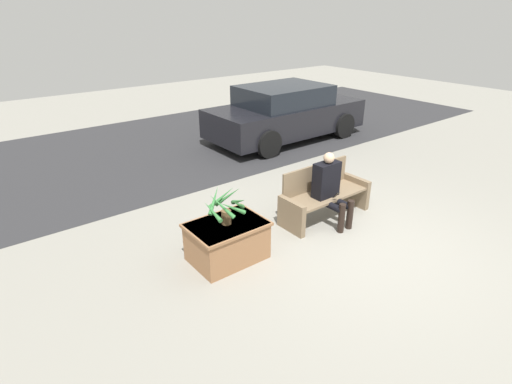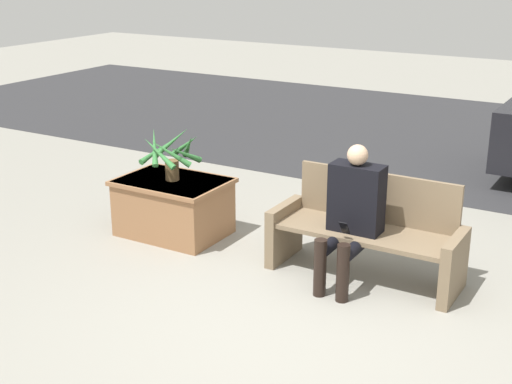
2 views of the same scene
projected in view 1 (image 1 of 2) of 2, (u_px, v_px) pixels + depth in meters
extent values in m
plane|color=gray|center=(365.00, 244.00, 6.02)|extent=(30.00, 30.00, 0.00)
cube|color=#2D2D30|center=(174.00, 144.00, 10.47)|extent=(20.00, 6.00, 0.01)
cube|color=#7A664C|center=(291.00, 216.00, 6.26)|extent=(0.09, 0.57, 0.53)
cube|color=#7A664C|center=(355.00, 191.00, 7.12)|extent=(0.09, 0.57, 0.53)
cube|color=#7A664C|center=(326.00, 195.00, 6.63)|extent=(1.46, 0.52, 0.04)
cube|color=#7A664C|center=(315.00, 177.00, 6.72)|extent=(1.46, 0.04, 0.44)
cube|color=black|center=(326.00, 180.00, 6.43)|extent=(0.44, 0.22, 0.58)
sphere|color=tan|center=(329.00, 158.00, 6.25)|extent=(0.17, 0.17, 0.17)
cylinder|color=black|center=(331.00, 206.00, 6.35)|extent=(0.11, 0.46, 0.11)
cylinder|color=black|center=(339.00, 202.00, 6.46)|extent=(0.11, 0.46, 0.11)
cylinder|color=black|center=(341.00, 218.00, 6.24)|extent=(0.10, 0.10, 0.49)
cylinder|color=black|center=(350.00, 215.00, 6.35)|extent=(0.10, 0.10, 0.49)
cube|color=black|center=(336.00, 195.00, 6.34)|extent=(0.07, 0.09, 0.12)
cube|color=#936642|center=(227.00, 241.00, 5.55)|extent=(1.00, 0.71, 0.56)
cube|color=#936642|center=(227.00, 225.00, 5.44)|extent=(1.05, 0.76, 0.04)
cylinder|color=brown|center=(226.00, 217.00, 5.39)|extent=(0.13, 0.13, 0.20)
cone|color=#387F3D|center=(239.00, 201.00, 5.39)|extent=(0.13, 0.41, 0.25)
cone|color=#387F3D|center=(228.00, 197.00, 5.45)|extent=(0.32, 0.30, 0.31)
cone|color=#387F3D|center=(221.00, 198.00, 5.45)|extent=(0.39, 0.15, 0.29)
cone|color=#387F3D|center=(214.00, 200.00, 5.33)|extent=(0.33, 0.27, 0.32)
cone|color=#387F3D|center=(212.00, 211.00, 5.22)|extent=(0.07, 0.43, 0.16)
cone|color=#387F3D|center=(222.00, 206.00, 5.15)|extent=(0.27, 0.32, 0.33)
cone|color=#387F3D|center=(233.00, 208.00, 5.17)|extent=(0.39, 0.09, 0.29)
cone|color=#387F3D|center=(238.00, 204.00, 5.25)|extent=(0.35, 0.27, 0.29)
cube|color=black|center=(286.00, 118.00, 10.65)|extent=(4.27, 1.80, 0.72)
cube|color=black|center=(284.00, 95.00, 10.34)|extent=(2.22, 1.66, 0.50)
cylinder|color=black|center=(344.00, 126.00, 10.85)|extent=(0.67, 0.18, 0.67)
cylinder|color=black|center=(298.00, 113.00, 12.14)|extent=(0.67, 0.18, 0.67)
cylinder|color=black|center=(269.00, 144.00, 9.37)|extent=(0.67, 0.18, 0.67)
cylinder|color=black|center=(226.00, 128.00, 10.67)|extent=(0.67, 0.18, 0.67)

